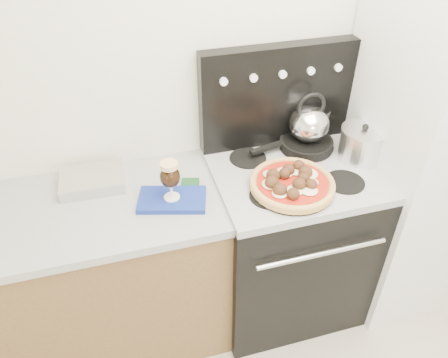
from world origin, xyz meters
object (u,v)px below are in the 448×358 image
object	(u,v)px
beer_glass	(170,180)
base_cabinet	(72,285)
oven_mitt	(172,200)
pizza	(292,182)
pizza_pan	(292,188)
tea_kettle	(309,121)
stock_pot	(361,145)
skillet	(306,144)
stove_body	(286,242)
fridge	(428,145)

from	to	relation	value
beer_glass	base_cabinet	bearing A→B (deg)	172.13
oven_mitt	pizza	distance (m)	0.53
pizza_pan	oven_mitt	bearing A→B (deg)	171.16
beer_glass	tea_kettle	size ratio (longest dim) A/B	0.87
stock_pot	base_cabinet	bearing A→B (deg)	179.34
pizza_pan	base_cabinet	bearing A→B (deg)	171.64
skillet	pizza	bearing A→B (deg)	-124.71
oven_mitt	beer_glass	world-z (taller)	beer_glass
beer_glass	skillet	xyz separation A→B (m)	(0.72, 0.20, -0.07)
beer_glass	skillet	distance (m)	0.75
beer_glass	pizza_pan	distance (m)	0.54
pizza_pan	beer_glass	bearing A→B (deg)	171.16
stove_body	stock_pot	size ratio (longest dim) A/B	4.26
tea_kettle	stock_pot	world-z (taller)	tea_kettle
oven_mitt	base_cabinet	bearing A→B (deg)	172.13
stove_body	stock_pot	xyz separation A→B (m)	(0.34, 0.01, 0.56)
fridge	tea_kettle	size ratio (longest dim) A/B	8.87
pizza_pan	tea_kettle	xyz separation A→B (m)	(0.20, 0.29, 0.15)
skillet	beer_glass	bearing A→B (deg)	-164.13
tea_kettle	stock_pot	distance (m)	0.27
beer_glass	pizza_pan	bearing A→B (deg)	-8.84
stove_body	stock_pot	bearing A→B (deg)	1.40
base_cabinet	fridge	size ratio (longest dim) A/B	0.76
base_cabinet	beer_glass	xyz separation A→B (m)	(0.52, -0.07, 0.59)
pizza	oven_mitt	bearing A→B (deg)	171.16
fridge	pizza_pan	world-z (taller)	fridge
base_cabinet	pizza_pan	distance (m)	1.16
tea_kettle	fridge	bearing A→B (deg)	-29.49
tea_kettle	pizza_pan	bearing A→B (deg)	-136.40
beer_glass	pizza_pan	world-z (taller)	beer_glass
skillet	tea_kettle	xyz separation A→B (m)	(0.00, 0.00, 0.13)
oven_mitt	tea_kettle	bearing A→B (deg)	15.87
fridge	stove_body	bearing A→B (deg)	177.95
beer_glass	oven_mitt	bearing A→B (deg)	0.00
beer_glass	pizza	xyz separation A→B (m)	(0.52, -0.08, -0.06)
base_cabinet	pizza_pan	world-z (taller)	pizza_pan
fridge	stock_pot	xyz separation A→B (m)	(-0.36, 0.03, 0.05)
fridge	beer_glass	xyz separation A→B (m)	(-1.29, -0.02, 0.07)
oven_mitt	tea_kettle	size ratio (longest dim) A/B	1.35
fridge	beer_glass	distance (m)	1.29
beer_glass	skillet	world-z (taller)	beer_glass
base_cabinet	stove_body	world-z (taller)	stove_body
beer_glass	tea_kettle	distance (m)	0.75
base_cabinet	tea_kettle	distance (m)	1.40
base_cabinet	pizza_pan	size ratio (longest dim) A/B	3.99
beer_glass	tea_kettle	world-z (taller)	tea_kettle
pizza_pan	pizza	xyz separation A→B (m)	(0.00, 0.00, 0.03)
base_cabinet	stock_pot	distance (m)	1.55
skillet	tea_kettle	distance (m)	0.13
base_cabinet	pizza	world-z (taller)	pizza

